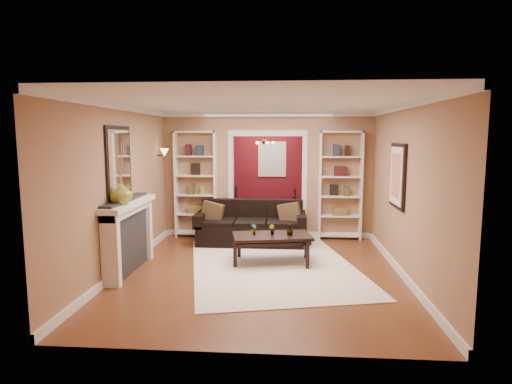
# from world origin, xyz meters

# --- Properties ---
(floor) EXTENTS (8.00, 8.00, 0.00)m
(floor) POSITION_xyz_m (0.00, 0.00, 0.00)
(floor) COLOR brown
(floor) RESTS_ON ground
(ceiling) EXTENTS (8.00, 8.00, 0.00)m
(ceiling) POSITION_xyz_m (0.00, 0.00, 2.70)
(ceiling) COLOR white
(ceiling) RESTS_ON ground
(wall_back) EXTENTS (8.00, 0.00, 8.00)m
(wall_back) POSITION_xyz_m (0.00, 4.00, 1.35)
(wall_back) COLOR #A27655
(wall_back) RESTS_ON ground
(wall_front) EXTENTS (8.00, 0.00, 8.00)m
(wall_front) POSITION_xyz_m (0.00, -4.00, 1.35)
(wall_front) COLOR #A27655
(wall_front) RESTS_ON ground
(wall_left) EXTENTS (0.00, 8.00, 8.00)m
(wall_left) POSITION_xyz_m (-2.25, 0.00, 1.35)
(wall_left) COLOR #A27655
(wall_left) RESTS_ON ground
(wall_right) EXTENTS (0.00, 8.00, 8.00)m
(wall_right) POSITION_xyz_m (2.25, 0.00, 1.35)
(wall_right) COLOR #A27655
(wall_right) RESTS_ON ground
(partition_wall) EXTENTS (4.50, 0.15, 2.70)m
(partition_wall) POSITION_xyz_m (0.00, 1.20, 1.35)
(partition_wall) COLOR #A27655
(partition_wall) RESTS_ON floor
(red_back_panel) EXTENTS (4.44, 0.04, 2.64)m
(red_back_panel) POSITION_xyz_m (0.00, 3.97, 1.32)
(red_back_panel) COLOR maroon
(red_back_panel) RESTS_ON floor
(dining_window) EXTENTS (0.78, 0.03, 0.98)m
(dining_window) POSITION_xyz_m (0.00, 3.93, 1.55)
(dining_window) COLOR #8CA5CC
(dining_window) RESTS_ON wall_back
(area_rug) EXTENTS (3.42, 4.22, 0.01)m
(area_rug) POSITION_xyz_m (0.19, -1.01, 0.01)
(area_rug) COLOR white
(area_rug) RESTS_ON floor
(sofa) EXTENTS (2.23, 0.96, 0.87)m
(sofa) POSITION_xyz_m (-0.30, 0.45, 0.44)
(sofa) COLOR black
(sofa) RESTS_ON floor
(pillow_left) EXTENTS (0.45, 0.20, 0.43)m
(pillow_left) POSITION_xyz_m (-1.09, 0.43, 0.64)
(pillow_left) COLOR brown
(pillow_left) RESTS_ON sofa
(pillow_right) EXTENTS (0.46, 0.23, 0.44)m
(pillow_right) POSITION_xyz_m (0.49, 0.43, 0.64)
(pillow_right) COLOR brown
(pillow_right) RESTS_ON sofa
(coffee_table) EXTENTS (1.44, 0.95, 0.50)m
(coffee_table) POSITION_xyz_m (0.17, -0.86, 0.25)
(coffee_table) COLOR black
(coffee_table) RESTS_ON floor
(plant_left) EXTENTS (0.12, 0.12, 0.19)m
(plant_left) POSITION_xyz_m (-0.14, -0.86, 0.60)
(plant_left) COLOR #336626
(plant_left) RESTS_ON coffee_table
(plant_center) EXTENTS (0.12, 0.12, 0.17)m
(plant_center) POSITION_xyz_m (0.17, -0.86, 0.59)
(plant_center) COLOR #336626
(plant_center) RESTS_ON coffee_table
(plant_right) EXTENTS (0.16, 0.16, 0.21)m
(plant_right) POSITION_xyz_m (0.48, -0.86, 0.61)
(plant_right) COLOR #336626
(plant_right) RESTS_ON coffee_table
(bookshelf_left) EXTENTS (0.90, 0.30, 2.30)m
(bookshelf_left) POSITION_xyz_m (-1.55, 1.03, 1.15)
(bookshelf_left) COLOR white
(bookshelf_left) RESTS_ON floor
(bookshelf_right) EXTENTS (0.90, 0.30, 2.30)m
(bookshelf_right) POSITION_xyz_m (1.55, 1.03, 1.15)
(bookshelf_right) COLOR white
(bookshelf_right) RESTS_ON floor
(fireplace) EXTENTS (0.32, 1.70, 1.16)m
(fireplace) POSITION_xyz_m (-2.09, -1.50, 0.58)
(fireplace) COLOR white
(fireplace) RESTS_ON floor
(vase) EXTENTS (0.36, 0.36, 0.37)m
(vase) POSITION_xyz_m (-2.09, -1.82, 1.34)
(vase) COLOR olive
(vase) RESTS_ON fireplace
(mirror) EXTENTS (0.03, 0.95, 1.10)m
(mirror) POSITION_xyz_m (-2.23, -1.50, 1.80)
(mirror) COLOR silver
(mirror) RESTS_ON wall_left
(wall_sconce) EXTENTS (0.18, 0.18, 0.22)m
(wall_sconce) POSITION_xyz_m (-2.15, 0.55, 1.83)
(wall_sconce) COLOR #FFE0A5
(wall_sconce) RESTS_ON wall_left
(framed_art) EXTENTS (0.04, 0.85, 1.05)m
(framed_art) POSITION_xyz_m (2.21, -1.00, 1.55)
(framed_art) COLOR black
(framed_art) RESTS_ON wall_right
(dining_table) EXTENTS (1.46, 0.81, 0.51)m
(dining_table) POSITION_xyz_m (-0.16, 2.79, 0.26)
(dining_table) COLOR black
(dining_table) RESTS_ON floor
(dining_chair_nw) EXTENTS (0.61, 0.61, 0.93)m
(dining_chair_nw) POSITION_xyz_m (-0.71, 2.49, 0.47)
(dining_chair_nw) COLOR black
(dining_chair_nw) RESTS_ON floor
(dining_chair_ne) EXTENTS (0.42, 0.42, 0.75)m
(dining_chair_ne) POSITION_xyz_m (0.39, 2.49, 0.38)
(dining_chair_ne) COLOR black
(dining_chair_ne) RESTS_ON floor
(dining_chair_sw) EXTENTS (0.56, 0.56, 0.90)m
(dining_chair_sw) POSITION_xyz_m (-0.71, 3.09, 0.45)
(dining_chair_sw) COLOR black
(dining_chair_sw) RESTS_ON floor
(dining_chair_se) EXTENTS (0.54, 0.54, 0.87)m
(dining_chair_se) POSITION_xyz_m (0.39, 3.09, 0.44)
(dining_chair_se) COLOR black
(dining_chair_se) RESTS_ON floor
(chandelier) EXTENTS (0.50, 0.50, 0.30)m
(chandelier) POSITION_xyz_m (0.00, 2.70, 2.02)
(chandelier) COLOR #312116
(chandelier) RESTS_ON ceiling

